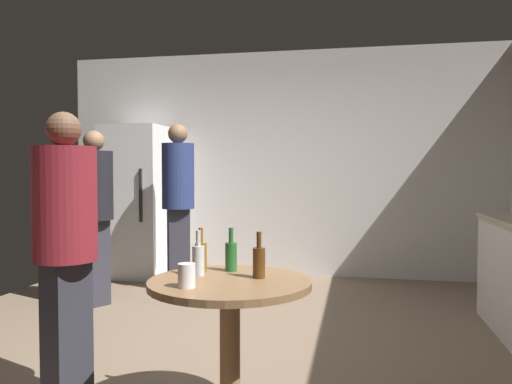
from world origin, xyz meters
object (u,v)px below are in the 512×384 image
at_px(beer_bottle_brown, 259,261).
at_px(beer_bottle_green, 231,255).
at_px(person_in_navy_shirt, 178,193).
at_px(refrigerator, 136,201).
at_px(person_in_black_shirt, 95,204).
at_px(beer_bottle_amber, 201,255).
at_px(plastic_cup_white, 187,275).
at_px(foreground_table, 230,301).
at_px(beer_bottle_clear, 198,259).
at_px(person_in_maroon_shirt, 65,235).

xyz_separation_m(beer_bottle_brown, beer_bottle_green, (-0.18, 0.15, 0.00)).
bearing_deg(beer_bottle_green, person_in_navy_shirt, 115.61).
relative_size(refrigerator, person_in_black_shirt, 1.10).
xyz_separation_m(beer_bottle_amber, plastic_cup_white, (0.05, -0.38, -0.03)).
relative_size(foreground_table, person_in_navy_shirt, 0.45).
distance_m(refrigerator, beer_bottle_brown, 3.88).
bearing_deg(refrigerator, beer_bottle_amber, -60.24).
distance_m(beer_bottle_clear, person_in_navy_shirt, 2.86).
bearing_deg(beer_bottle_brown, person_in_black_shirt, 135.40).
bearing_deg(beer_bottle_clear, beer_bottle_brown, 0.19).
xyz_separation_m(foreground_table, person_in_maroon_shirt, (-0.94, 0.10, 0.29)).
height_order(plastic_cup_white, person_in_navy_shirt, person_in_navy_shirt).
distance_m(beer_bottle_brown, plastic_cup_white, 0.39).
height_order(person_in_navy_shirt, person_in_maroon_shirt, person_in_navy_shirt).
height_order(beer_bottle_brown, beer_bottle_clear, same).
relative_size(beer_bottle_brown, plastic_cup_white, 2.09).
bearing_deg(foreground_table, person_in_navy_shirt, 114.65).
height_order(beer_bottle_green, plastic_cup_white, beer_bottle_green).
xyz_separation_m(beer_bottle_brown, plastic_cup_white, (-0.28, -0.27, -0.03)).
height_order(beer_bottle_clear, person_in_black_shirt, person_in_black_shirt).
bearing_deg(foreground_table, beer_bottle_clear, 159.39).
relative_size(refrigerator, beer_bottle_clear, 7.83).
xyz_separation_m(refrigerator, person_in_navy_shirt, (0.75, -0.60, 0.13)).
bearing_deg(beer_bottle_clear, person_in_black_shirt, 130.34).
distance_m(plastic_cup_white, person_in_navy_shirt, 3.12).
bearing_deg(person_in_navy_shirt, foreground_table, -3.60).
height_order(plastic_cup_white, person_in_black_shirt, person_in_black_shirt).
bearing_deg(person_in_navy_shirt, plastic_cup_white, -7.67).
relative_size(foreground_table, beer_bottle_brown, 3.48).
xyz_separation_m(beer_bottle_green, plastic_cup_white, (-0.11, -0.41, -0.03)).
distance_m(person_in_black_shirt, person_in_maroon_shirt, 2.06).
bearing_deg(person_in_maroon_shirt, beer_bottle_brown, 20.86).
distance_m(refrigerator, foreground_table, 3.88).
relative_size(beer_bottle_amber, beer_bottle_clear, 1.00).
bearing_deg(beer_bottle_clear, beer_bottle_amber, 100.84).
xyz_separation_m(beer_bottle_amber, person_in_black_shirt, (-1.60, 1.79, 0.14)).
bearing_deg(person_in_black_shirt, beer_bottle_amber, -18.76).
bearing_deg(plastic_cup_white, person_in_black_shirt, 127.19).
relative_size(plastic_cup_white, person_in_black_shirt, 0.07).
distance_m(beer_bottle_brown, person_in_maroon_shirt, 1.08).
distance_m(refrigerator, beer_bottle_amber, 3.61).
relative_size(plastic_cup_white, person_in_navy_shirt, 0.06).
relative_size(beer_bottle_clear, person_in_black_shirt, 0.14).
xyz_separation_m(beer_bottle_green, person_in_maroon_shirt, (-0.89, -0.12, 0.10)).
xyz_separation_m(refrigerator, plastic_cup_white, (1.84, -3.51, -0.11)).
distance_m(refrigerator, plastic_cup_white, 3.96).
distance_m(foreground_table, beer_bottle_clear, 0.27).
bearing_deg(beer_bottle_amber, plastic_cup_white, -82.38).
height_order(refrigerator, person_in_black_shirt, refrigerator).
bearing_deg(person_in_black_shirt, person_in_navy_shirt, 82.86).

